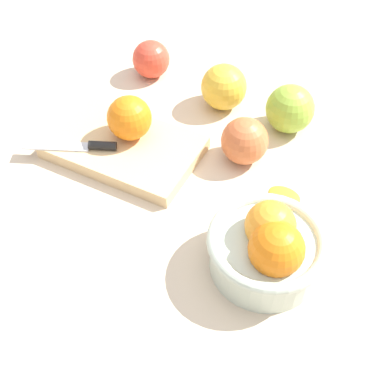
# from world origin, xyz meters

# --- Properties ---
(ground_plane) EXTENTS (2.40, 2.40, 0.00)m
(ground_plane) POSITION_xyz_m (0.00, 0.00, 0.00)
(ground_plane) COLOR beige
(bowl) EXTENTS (0.16, 0.16, 0.11)m
(bowl) POSITION_xyz_m (-0.16, 0.15, 0.05)
(bowl) COLOR beige
(bowl) RESTS_ON ground_plane
(cutting_board) EXTENTS (0.26, 0.18, 0.02)m
(cutting_board) POSITION_xyz_m (0.12, 0.01, 0.01)
(cutting_board) COLOR #DBB77F
(cutting_board) RESTS_ON ground_plane
(orange_on_board) EXTENTS (0.07, 0.07, 0.07)m
(orange_on_board) POSITION_xyz_m (0.12, -0.01, 0.06)
(orange_on_board) COLOR orange
(orange_on_board) RESTS_ON cutting_board
(knife) EXTENTS (0.15, 0.06, 0.01)m
(knife) POSITION_xyz_m (0.18, 0.05, 0.03)
(knife) COLOR silver
(knife) RESTS_ON cutting_board
(apple_front_center) EXTENTS (0.08, 0.08, 0.08)m
(apple_front_center) POSITION_xyz_m (0.01, -0.17, 0.04)
(apple_front_center) COLOR gold
(apple_front_center) RESTS_ON ground_plane
(apple_front_right) EXTENTS (0.07, 0.07, 0.07)m
(apple_front_right) POSITION_xyz_m (0.17, -0.20, 0.04)
(apple_front_right) COLOR #D6422D
(apple_front_right) RESTS_ON ground_plane
(apple_front_left) EXTENTS (0.08, 0.08, 0.08)m
(apple_front_left) POSITION_xyz_m (-0.11, -0.15, 0.04)
(apple_front_left) COLOR #8EB738
(apple_front_left) RESTS_ON ground_plane
(apple_front_left_2) EXTENTS (0.08, 0.08, 0.08)m
(apple_front_left_2) POSITION_xyz_m (-0.06, -0.05, 0.04)
(apple_front_left_2) COLOR #CC6638
(apple_front_left_2) RESTS_ON ground_plane
(citrus_peel) EXTENTS (0.06, 0.04, 0.01)m
(citrus_peel) POSITION_xyz_m (-0.15, 0.01, 0.00)
(citrus_peel) COLOR orange
(citrus_peel) RESTS_ON ground_plane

